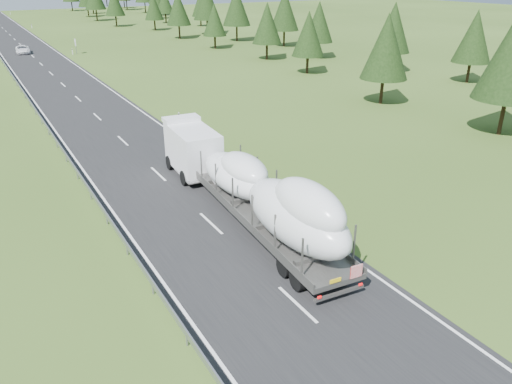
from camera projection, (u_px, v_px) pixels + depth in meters
ground at (297, 305)px, 22.28m from camera, size 400.00×400.00×0.00m
road_surface at (19, 44)px, 101.34m from camera, size 10.00×400.00×0.02m
marker_posts at (19, 19)px, 147.58m from camera, size 0.13×350.08×1.00m
highway_sign at (75, 44)px, 88.09m from camera, size 0.08×0.90×2.60m
boat_truck at (252, 185)px, 28.72m from camera, size 3.85×20.50×4.68m
distant_van at (23, 50)px, 89.10m from camera, size 2.69×5.12×1.37m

